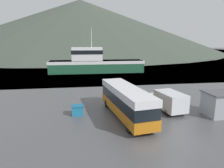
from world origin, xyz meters
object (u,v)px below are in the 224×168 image
Objects in this scene: tour_bus at (126,100)px; dock_kiosk at (218,104)px; fishing_boat at (95,63)px; small_boat at (88,66)px; storage_bin at (78,110)px; delivery_van at (168,100)px.

tour_bus reaches higher than dock_kiosk.
fishing_boat is 33.71m from dock_kiosk.
fishing_boat is at bearing 109.77° from small_boat.
storage_bin is 39.23m from small_boat.
delivery_van reaches higher than storage_bin.
tour_bus is 30.76m from fishing_boat.
delivery_van is 30.24m from fishing_boat.
tour_bus is at bearing -13.95° from storage_bin.
delivery_van is 40.02m from small_boat.
fishing_boat reaches higher than small_boat.
fishing_boat is 8.26× the size of dock_kiosk.
delivery_van is 5.20m from dock_kiosk.
delivery_van is 0.24× the size of fishing_boat.
dock_kiosk is at bearing 19.91° from fishing_boat.
tour_bus reaches higher than delivery_van.
dock_kiosk is at bearing -9.04° from storage_bin.
dock_kiosk is 43.39m from small_boat.
delivery_van is at bearing 112.09° from small_boat.
tour_bus reaches higher than small_boat.
fishing_boat is at bearing 109.07° from dock_kiosk.
dock_kiosk is (11.01, -31.84, -1.05)m from fishing_boat.
tour_bus is 9.89m from dock_kiosk.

